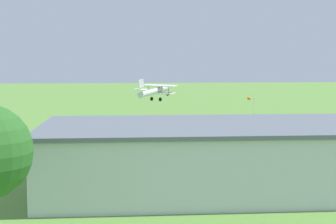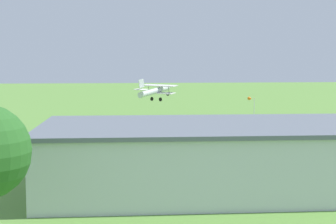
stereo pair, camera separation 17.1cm
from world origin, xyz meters
TOP-DOWN VIEW (x-y plane):
  - ground_plane at (0.00, 0.00)m, footprint 400.00×400.00m
  - hangar at (-4.14, 36.77)m, footprint 31.97×16.63m
  - biplane at (-1.86, -2.82)m, footprint 7.43×7.40m
  - car_orange at (-18.19, 22.25)m, footprint 2.22×4.59m
  - car_green at (8.61, 21.51)m, footprint 2.12×4.16m
  - car_red at (15.04, 20.50)m, footprint 2.05×3.98m
  - person_beside_truck at (-14.46, 18.91)m, footprint 0.50×0.50m
  - person_walking_on_apron at (-7.71, 19.28)m, footprint 0.45×0.45m
  - person_near_hangar_door at (-11.34, 19.78)m, footprint 0.48×0.48m
  - windsock at (-18.63, -4.58)m, footprint 1.12×1.35m

SIDE VIEW (x-z plane):
  - ground_plane at x=0.00m, z-range 0.00..0.00m
  - person_walking_on_apron at x=-7.71m, z-range -0.01..1.57m
  - person_near_hangar_door at x=-11.34m, z-range 0.00..1.64m
  - car_red at x=15.04m, z-range 0.04..1.62m
  - car_orange at x=-18.19m, z-range 0.04..1.62m
  - person_beside_truck at x=-14.46m, z-range 0.00..1.72m
  - car_green at x=8.61m, z-range 0.02..1.72m
  - hangar at x=-4.14m, z-range 0.01..5.89m
  - windsock at x=-18.63m, z-range 2.04..7.41m
  - biplane at x=-1.86m, z-range 4.73..8.50m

